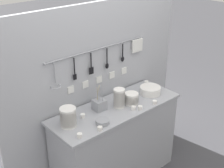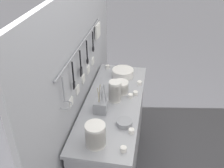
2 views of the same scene
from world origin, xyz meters
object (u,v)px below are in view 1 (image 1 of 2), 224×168
cup_beside_plates (83,116)px  cup_back_left (140,108)px  steel_mixing_bowl (102,122)px  cup_centre (155,102)px  plate_stack (150,90)px  cup_edge_far (146,82)px  cutlery_caddy (99,105)px  cup_mid_row (100,128)px  cup_back_right (133,108)px  cup_front_right (79,135)px  bowl_stack_back_corner (119,98)px  bowl_stack_wide_centre (131,98)px  bowl_stack_nested_right (68,117)px

cup_beside_plates → cup_back_left: (0.52, -0.25, 0.00)m
steel_mixing_bowl → cup_centre: (0.64, -0.07, -0.00)m
plate_stack → cup_edge_far: plate_stack is taller
cutlery_caddy → cup_mid_row: (-0.22, -0.29, -0.04)m
plate_stack → cup_beside_plates: bearing=174.2°
cutlery_caddy → cup_back_left: 0.41m
cup_beside_plates → plate_stack: bearing=-5.8°
cup_back_right → cup_centre: (0.24, -0.06, 0.00)m
cutlery_caddy → cup_front_right: (-0.42, -0.25, -0.04)m
cup_beside_plates → cup_centre: (0.71, -0.27, 0.00)m
bowl_stack_back_corner → cup_mid_row: bearing=-154.4°
bowl_stack_wide_centre → cup_centre: bearing=-43.2°
cup_front_right → cup_mid_row: (0.20, -0.03, 0.00)m
bowl_stack_back_corner → cup_beside_plates: size_ratio=4.31×
bowl_stack_nested_right → cup_front_right: bearing=-98.2°
cup_back_left → cup_beside_plates: bearing=154.1°
bowl_stack_wide_centre → cup_centre: size_ratio=3.05×
cup_back_right → cup_mid_row: (-0.48, -0.06, 0.00)m
bowl_stack_wide_centre → bowl_stack_nested_right: bowl_stack_nested_right is taller
cup_back_right → cup_centre: same height
cutlery_caddy → cup_mid_row: bearing=-128.2°
plate_stack → steel_mixing_bowl: (-0.77, -0.12, -0.02)m
cutlery_caddy → bowl_stack_back_corner: bearing=-26.1°
plate_stack → cup_back_left: (-0.33, -0.17, -0.02)m
cup_centre → cup_mid_row: (-0.72, 0.00, 0.00)m
bowl_stack_wide_centre → cup_centre: bowl_stack_wide_centre is taller
cutlery_caddy → cup_back_right: bearing=-41.7°
cup_back_right → bowl_stack_back_corner: bearing=116.9°
bowl_stack_nested_right → bowl_stack_back_corner: bowl_stack_back_corner is taller
cup_back_left → plate_stack: bearing=26.8°
cup_beside_plates → cup_centre: size_ratio=1.00×
cup_front_right → cup_back_left: bearing=-1.0°
cup_beside_plates → cup_edge_far: same height
bowl_stack_back_corner → cup_back_left: bearing=-54.9°
cup_front_right → cup_beside_plates: bearing=48.5°
cutlery_caddy → cup_front_right: bearing=-149.2°
plate_stack → steel_mixing_bowl: plate_stack is taller
plate_stack → cup_centre: plate_stack is taller
cutlery_caddy → cup_edge_far: size_ratio=5.88×
cup_edge_far → cup_mid_row: 1.07m
cup_beside_plates → cup_centre: 0.76m
bowl_stack_nested_right → cup_beside_plates: (0.18, 0.03, -0.07)m
bowl_stack_wide_centre → steel_mixing_bowl: bowl_stack_wide_centre is taller
bowl_stack_back_corner → bowl_stack_nested_right: bearing=175.4°
plate_stack → cup_beside_plates: (-0.84, 0.09, -0.02)m
bowl_stack_wide_centre → steel_mixing_bowl: size_ratio=1.09×
cup_back_left → cup_mid_row: same height
plate_stack → cup_beside_plates: size_ratio=4.88×
bowl_stack_nested_right → cup_back_left: 0.73m
bowl_stack_nested_right → cup_back_right: (0.64, -0.18, -0.07)m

